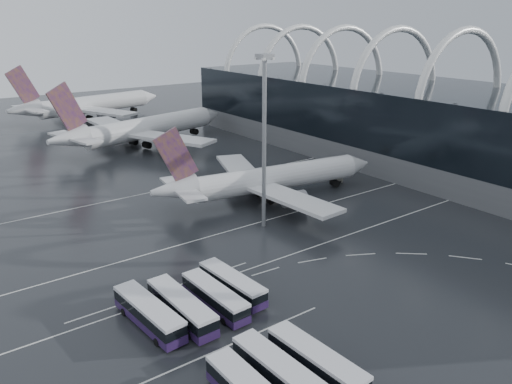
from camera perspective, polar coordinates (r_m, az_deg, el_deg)
ground at (r=84.71m, az=4.40°, el=-6.24°), size 420.00×420.00×0.00m
terminal at (r=138.44m, az=18.88°, el=7.59°), size 42.00×160.00×34.90m
lane_marking_near at (r=83.36m, az=5.30°, el=-6.71°), size 120.00×0.25×0.01m
lane_marking_mid at (r=93.29m, az=-0.39°, el=-3.70°), size 120.00×0.25×0.01m
lane_marking_far at (r=115.72m, az=-8.54°, el=0.70°), size 120.00×0.25×0.01m
bus_bay_line_south at (r=61.22m, az=-3.38°, el=-17.21°), size 28.00×0.25×0.01m
bus_bay_line_north at (r=73.06m, az=-10.36°, el=-10.94°), size 28.00×0.25×0.01m
airliner_main at (r=104.54m, az=1.25°, el=1.41°), size 51.67×44.88×17.51m
airliner_gate_b at (r=152.96m, az=-12.88°, el=7.03°), size 60.72×53.75×21.24m
airliner_gate_c at (r=201.19m, az=-18.77°, el=9.36°), size 60.57×55.14×21.62m
bus_row_near_a at (r=64.96m, az=-12.15°, el=-13.40°), size 3.99×13.31×3.23m
bus_row_near_b at (r=65.46m, az=-8.52°, el=-12.87°), size 3.40×13.26×3.25m
bus_row_near_c at (r=67.32m, az=-4.72°, el=-11.85°), size 3.26×12.33×3.01m
bus_row_near_d at (r=70.11m, az=-2.74°, el=-10.45°), size 3.50×12.34×3.00m
bus_row_far_b at (r=54.74m, az=2.80°, el=-20.00°), size 3.50×12.94×3.16m
bus_row_far_c at (r=56.49m, az=6.92°, el=-18.73°), size 3.59×12.82×3.12m
floodlight_mast at (r=86.87m, az=0.95°, el=7.96°), size 2.36×2.36×30.82m
gse_cart_belly_c at (r=107.54m, az=2.06°, el=-0.17°), size 2.40×1.42×1.31m
gse_cart_belly_d at (r=118.31m, az=9.39°, el=1.33°), size 1.96×1.16×1.07m
gse_cart_belly_e at (r=119.95m, az=1.63°, el=1.84°), size 1.94×1.15×1.06m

